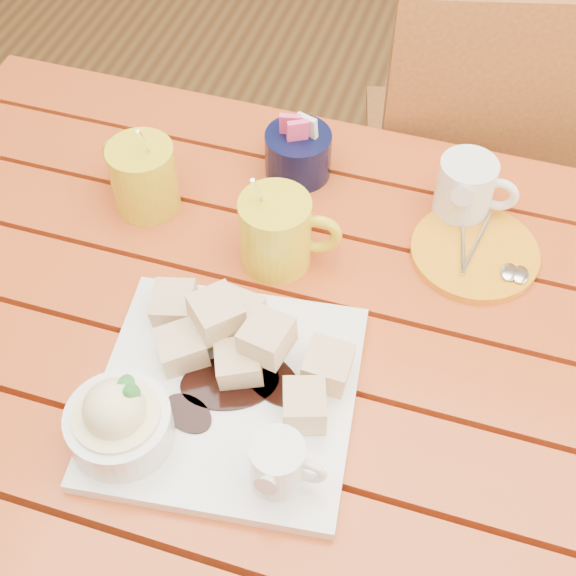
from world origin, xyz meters
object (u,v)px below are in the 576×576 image
(coffee_mug_right, at_px, (278,231))
(chair_far, at_px, (496,174))
(dessert_plate, at_px, (202,394))
(table, at_px, (288,381))
(orange_saucer, at_px, (476,253))
(coffee_mug_left, at_px, (142,175))

(coffee_mug_right, height_order, chair_far, chair_far)
(dessert_plate, xyz_separation_m, chair_far, (0.26, 0.72, -0.25))
(table, height_order, coffee_mug_right, coffee_mug_right)
(dessert_plate, xyz_separation_m, orange_saucer, (0.25, 0.32, -0.03))
(dessert_plate, bearing_deg, orange_saucer, 51.57)
(dessert_plate, distance_m, chair_far, 0.81)
(coffee_mug_left, bearing_deg, table, -7.40)
(table, bearing_deg, dessert_plate, -114.16)
(coffee_mug_left, height_order, orange_saucer, coffee_mug_left)
(coffee_mug_left, xyz_separation_m, chair_far, (0.46, 0.44, -0.27))
(table, distance_m, coffee_mug_right, 0.20)
(coffee_mug_left, relative_size, coffee_mug_right, 0.97)
(orange_saucer, relative_size, chair_far, 0.17)
(dessert_plate, height_order, coffee_mug_right, coffee_mug_right)
(coffee_mug_left, height_order, chair_far, chair_far)
(chair_far, bearing_deg, table, 56.32)
(dessert_plate, xyz_separation_m, coffee_mug_right, (0.01, 0.24, 0.02))
(dessert_plate, relative_size, chair_far, 0.33)
(dessert_plate, relative_size, coffee_mug_right, 2.10)
(coffee_mug_left, bearing_deg, chair_far, 68.17)
(table, xyz_separation_m, dessert_plate, (-0.06, -0.13, 0.14))
(table, height_order, orange_saucer, orange_saucer)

